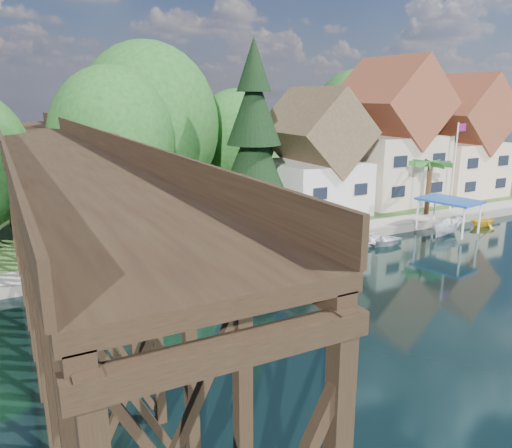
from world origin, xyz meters
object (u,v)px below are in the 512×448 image
Objects in this scene: conifer at (254,138)px; boat_canopy at (448,219)px; palm_tree at (430,165)px; boat_white_a at (375,239)px; trestle_bridge at (54,208)px; house_right at (457,144)px; tugboat at (262,252)px; boat_yellow at (484,219)px; house_center at (389,141)px; house_left at (315,160)px; flagpole at (456,157)px; shed at (116,196)px.

conifer is 2.92× the size of boat_canopy.
palm_tree is 1.01× the size of boat_canopy.
boat_white_a is at bearing -51.04° from conifer.
house_right reaches higher than trestle_bridge.
palm_tree is at bearing 10.29° from tugboat.
trestle_bridge reaches higher than boat_yellow.
trestle_bridge is 3.18× the size of house_center.
house_right is (9.00, -0.50, -0.64)m from house_center.
boat_white_a is (-8.88, -3.62, -4.45)m from palm_tree.
house_right is (18.00, 0.00, 0.64)m from house_left.
house_center reaches higher than tugboat.
boat_canopy is (13.05, -8.20, -6.29)m from conifer.
house_right is 25.26m from conifer.
conifer is at bearing 29.21° from trestle_bridge.
boat_canopy is at bearing -106.11° from house_center.
house_center is at bearing 23.56° from boat_yellow.
house_right reaches higher than palm_tree.
palm_tree is at bearing 8.86° from trestle_bridge.
boat_canopy is at bearing -140.83° from flagpole.
conifer is at bearing 66.46° from tugboat.
house_right is 2.50× the size of boat_canopy.
conifer reaches higher than shed.
house_right reaches higher than boat_yellow.
trestle_bridge is 25.42m from house_left.
tugboat is 0.91× the size of boat_white_a.
house_center reaches higher than boat_yellow.
boat_white_a is at bearing 3.14° from trestle_bridge.
trestle_bridge reaches higher than boat_white_a.
conifer is at bearing -171.36° from house_center.
house_left is 12.73m from flagpole.
house_left is 9.10m from house_center.
shed is 2.05× the size of tugboat.
trestle_bridge is at bearing -178.66° from boat_canopy.
flagpole reaches higher than boat_white_a.
palm_tree is 1.31× the size of tugboat.
palm_tree is 1.20× the size of boat_white_a.
flagpole is 13.82m from boat_white_a.
house_center is 16.35m from conifer.
conifer is 2.90× the size of palm_tree.
trestle_bridge reaches higher than shed.
conifer is at bearing 147.85° from boat_canopy.
boat_yellow is (-0.69, -4.06, -4.73)m from flagpole.
house_center is 1.12× the size of house_right.
house_right reaches higher than flagpole.
flagpole reaches higher than palm_tree.
shed is 1.88× the size of boat_white_a.
house_center is at bearing 176.82° from house_right.
house_right is at bearing 4.44° from conifer.
conifer is at bearing -175.56° from house_right.
palm_tree is (-1.05, -6.50, -1.53)m from house_center.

